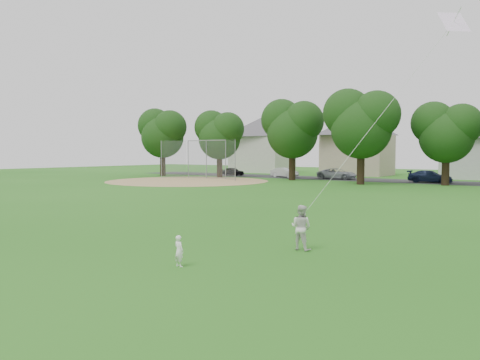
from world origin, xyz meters
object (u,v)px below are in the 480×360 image
Objects in this scene: toddler at (179,251)px; baseball_backstop at (204,159)px; kite at (377,121)px; older_boy at (301,227)px.

baseball_backstop is (-28.05, 33.70, 1.88)m from toddler.
toddler is 7.61m from kite.
older_boy is at bearing -142.70° from kite.
baseball_backstop is at bearing 138.33° from kite.
kite reaches higher than baseball_backstop.
kite is 42.43m from baseball_backstop.
kite is at bearing -116.40° from toddler.
kite is (1.95, 1.48, 3.51)m from older_boy.
toddler is at bearing -123.25° from kite.
older_boy is (1.67, 4.03, 0.30)m from toddler.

